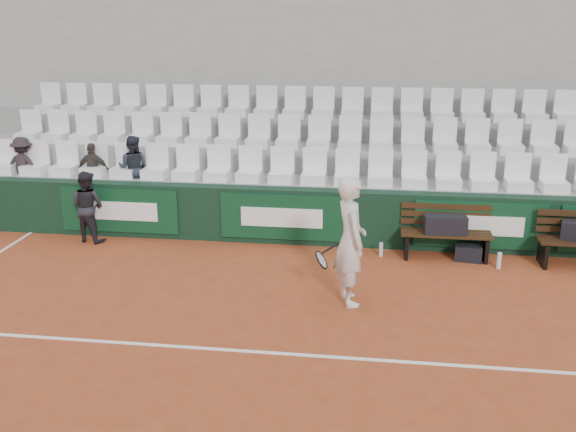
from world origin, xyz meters
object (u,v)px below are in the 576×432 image
object	(u,v)px
water_bottle_near	(381,249)
water_bottle_far	(499,261)
sports_bag_left	(445,224)
spectator_b	(91,148)
spectator_a	(21,143)
ball_kid	(88,206)
bench_left	(445,245)
spectator_c	(132,144)
tennis_player	(350,241)
sports_bag_ground	(468,253)

from	to	relation	value
water_bottle_near	water_bottle_far	bearing A→B (deg)	-8.95
sports_bag_left	spectator_b	size ratio (longest dim) A/B	0.65
water_bottle_far	spectator_a	world-z (taller)	spectator_a
ball_kid	spectator_b	xyz separation A→B (m)	(-0.24, 0.90, 0.89)
water_bottle_near	bench_left	bearing A→B (deg)	4.52
ball_kid	spectator_c	world-z (taller)	spectator_c
spectator_b	spectator_c	distance (m)	0.80
sports_bag_left	ball_kid	world-z (taller)	ball_kid
spectator_a	spectator_b	world-z (taller)	spectator_a
water_bottle_near	spectator_a	xyz separation A→B (m)	(-6.91, 1.00, 1.46)
tennis_player	spectator_c	distance (m)	5.17
sports_bag_left	water_bottle_near	size ratio (longest dim) A/B	2.88
sports_bag_ground	spectator_b	xyz separation A→B (m)	(-6.94, 1.01, 1.40)
tennis_player	ball_kid	xyz separation A→B (m)	(-4.78, 1.99, -0.28)
sports_bag_left	sports_bag_ground	size ratio (longest dim) A/B	1.60
ball_kid	water_bottle_far	bearing A→B (deg)	-168.54
spectator_c	water_bottle_near	bearing A→B (deg)	166.83
sports_bag_ground	spectator_c	world-z (taller)	spectator_c
bench_left	ball_kid	xyz separation A→B (m)	(-6.32, 0.01, 0.42)
bench_left	sports_bag_left	xyz separation A→B (m)	(-0.03, -0.04, 0.37)
tennis_player	water_bottle_far	bearing A→B (deg)	34.01
tennis_player	spectator_c	bearing A→B (deg)	145.55
spectator_c	spectator_b	bearing A→B (deg)	-1.11
bench_left	sports_bag_ground	distance (m)	0.40
tennis_player	spectator_a	world-z (taller)	spectator_a
water_bottle_near	tennis_player	world-z (taller)	tennis_player
tennis_player	bench_left	bearing A→B (deg)	52.10
spectator_a	water_bottle_far	bearing A→B (deg)	172.35
sports_bag_ground	spectator_a	size ratio (longest dim) A/B	0.38
ball_kid	spectator_b	size ratio (longest dim) A/B	1.21
sports_bag_ground	bench_left	bearing A→B (deg)	166.30
spectator_b	sports_bag_left	bearing A→B (deg)	168.61
sports_bag_ground	sports_bag_left	bearing A→B (deg)	172.24
spectator_a	bench_left	bearing A→B (deg)	174.19
bench_left	spectator_a	world-z (taller)	spectator_a
sports_bag_left	ball_kid	distance (m)	6.29
water_bottle_near	spectator_c	size ratio (longest dim) A/B	0.20
spectator_c	sports_bag_ground	bearing A→B (deg)	169.55
sports_bag_ground	ball_kid	world-z (taller)	ball_kid
water_bottle_near	water_bottle_far	world-z (taller)	water_bottle_far
water_bottle_far	ball_kid	world-z (taller)	ball_kid
bench_left	tennis_player	distance (m)	2.60
spectator_a	sports_bag_ground	bearing A→B (deg)	173.86
spectator_c	spectator_a	bearing A→B (deg)	-1.11
sports_bag_left	water_bottle_near	xyz separation A→B (m)	(-1.04, -0.05, -0.48)
bench_left	sports_bag_ground	world-z (taller)	bench_left
ball_kid	spectator_c	size ratio (longest dim) A/B	1.05
sports_bag_left	tennis_player	world-z (taller)	tennis_player
tennis_player	spectator_a	distance (m)	7.09
spectator_a	spectator_b	bearing A→B (deg)	-179.25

